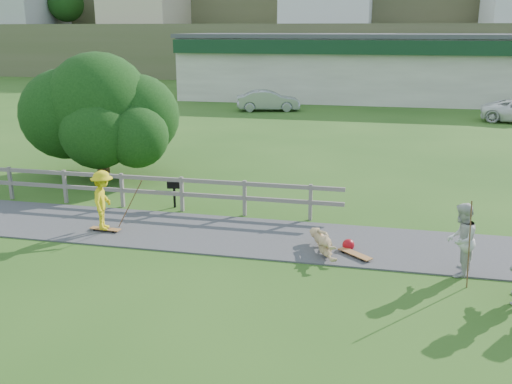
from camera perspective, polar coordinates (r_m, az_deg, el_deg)
ground at (r=14.40m, az=-4.28°, el=-6.39°), size 260.00×260.00×0.00m
path at (r=15.73m, az=-2.70°, el=-4.30°), size 34.00×3.00×0.04m
fence at (r=18.77m, az=-14.97°, el=0.79°), size 15.05×0.10×1.10m
strip_mall at (r=47.74m, az=12.98°, el=12.13°), size 32.50×10.75×5.10m
skater_rider at (r=16.27m, az=-15.02°, el=-1.13°), size 0.87×1.20×1.67m
skater_fallen at (r=14.49m, az=6.78°, el=-5.02°), size 1.69×0.97×0.60m
spectator_a at (r=13.80m, az=19.81°, el=-4.52°), size 0.88×1.00×1.72m
car_silver at (r=39.79m, az=1.23°, el=9.12°), size 4.54×2.53×1.42m
tree at (r=22.53m, az=-15.26°, el=5.79°), size 6.44×6.44×3.39m
bbq at (r=18.22m, az=-8.16°, el=-0.22°), size 0.45×0.38×0.87m
longboard_rider at (r=16.51m, az=-14.83°, el=-3.74°), size 0.89×0.27×0.10m
longboard_fallen at (r=14.44m, az=9.88°, el=-6.29°), size 0.90×0.82×0.11m
helmet at (r=14.83m, az=9.22°, el=-5.23°), size 0.31×0.31×0.31m
pole_rider at (r=16.35m, az=-12.52°, el=-0.87°), size 0.03×0.03×1.67m
pole_spec_left at (r=13.15m, az=20.55°, el=-4.98°), size 0.03×0.03×1.99m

